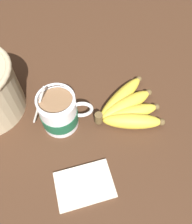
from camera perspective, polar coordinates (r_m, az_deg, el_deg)
table at (r=57.65cm, az=-0.99°, el=-4.09°), size 122.63×122.63×3.20cm
coffee_mug at (r=53.18cm, az=-9.56°, el=-0.17°), size 15.33×9.09×14.78cm
banana_bunch at (r=57.10cm, az=8.15°, el=0.93°), size 17.43×17.96×4.44cm
napkin at (r=50.23cm, az=-3.03°, el=-18.43°), size 13.73×10.68×0.60cm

